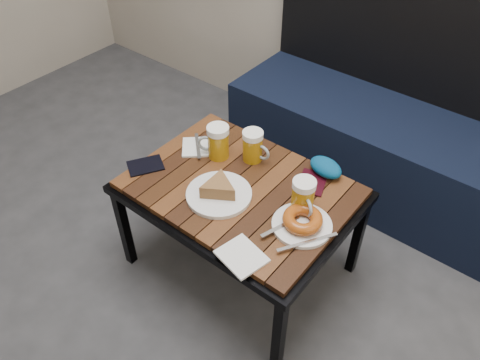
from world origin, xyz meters
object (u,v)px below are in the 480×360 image
Objects in this scene: plate_bagel at (302,222)px; passport_burgundy at (312,182)px; beer_mug_right at (303,196)px; knit_pouch at (326,167)px; bench at (375,140)px; beer_mug_centre at (253,146)px; plate_pie at (219,191)px; cafe_table at (240,194)px; beer_mug_left at (218,142)px; passport_navy at (145,166)px.

passport_burgundy is at bearing 112.89° from plate_bagel.
beer_mug_right is at bearing -91.32° from passport_burgundy.
knit_pouch is (-0.04, 0.22, -0.04)m from beer_mug_right.
passport_burgundy is at bearing -87.87° from bench.
beer_mug_centre is 0.40m from plate_bagel.
plate_pie is at bearing -85.31° from beer_mug_centre.
cafe_table is 0.12m from plate_pie.
beer_mug_left is at bearing -150.49° from beer_mug_right.
beer_mug_left is 0.43m from beer_mug_right.
passport_burgundy is at bearing 3.53° from beer_mug_centre.
beer_mug_right is at bearing -23.25° from beer_mug_centre.
plate_bagel reaches higher than passport_burgundy.
beer_mug_left is 1.05× the size of passport_navy.
passport_burgundy is (0.56, 0.32, 0.00)m from passport_navy.
plate_bagel is 1.92× the size of passport_burgundy.
cafe_table is at bearing -72.32° from beer_mug_centre.
passport_navy is (-0.18, -0.23, -0.07)m from beer_mug_left.
plate_bagel is at bearing -21.55° from beer_mug_right.
cafe_table is at bearing 174.14° from plate_bagel.
bench is 10.46× the size of passport_burgundy.
beer_mug_left is 0.58× the size of plate_pie.
plate_pie is (-0.27, -0.13, -0.04)m from beer_mug_right.
bench is 0.68m from passport_burgundy.
beer_mug_centre is 0.98× the size of passport_burgundy.
plate_pie reaches higher than cafe_table.
beer_mug_centre is at bearing 167.17° from passport_burgundy.
plate_bagel reaches higher than cafe_table.
beer_mug_left is 1.06× the size of beer_mug_right.
plate_pie is 0.94× the size of plate_bagel.
cafe_table is 0.39m from passport_navy.
plate_pie is at bearing -148.96° from passport_burgundy.
beer_mug_centre reaches higher than plate_pie.
passport_navy is (-0.65, -0.11, -0.02)m from plate_bagel.
plate_pie is at bearing -119.20° from beer_mug_right.
plate_bagel is (0.04, -0.07, -0.04)m from beer_mug_right.
knit_pouch is (0.24, 0.35, 0.00)m from plate_pie.
plate_bagel is (0.35, -0.18, -0.04)m from beer_mug_centre.
beer_mug_right reaches higher than knit_pouch.
beer_mug_left is at bearing -152.83° from beer_mug_centre.
beer_mug_right is (0.07, -0.79, 0.27)m from bench.
bench is 10.15× the size of knit_pouch.
cafe_table is at bearing -129.45° from knit_pouch.
beer_mug_left reaches higher than passport_navy.
cafe_table is 0.34m from knit_pouch.
cafe_table is 3.28× the size of plate_bagel.
beer_mug_right is 0.23m from knit_pouch.
plate_pie is 0.42m from knit_pouch.
beer_mug_right is 0.55× the size of plate_pie.
knit_pouch is at bearing 66.18° from passport_navy.
beer_mug_left is 0.24m from plate_pie.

